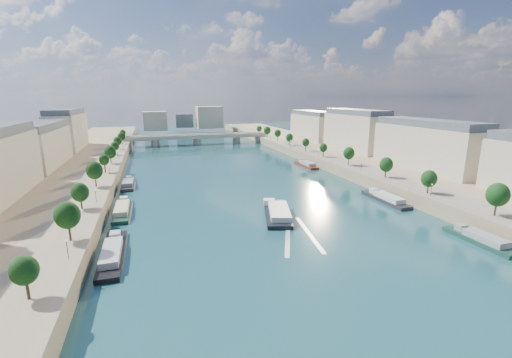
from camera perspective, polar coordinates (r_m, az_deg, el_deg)
ground at (r=150.84m, az=-3.19°, el=-0.72°), size 700.00×700.00×0.00m
quay_left at (r=150.83m, az=-30.81°, el=-1.68°), size 44.00×520.00×5.00m
quay_right at (r=181.00m, az=19.52°, el=1.74°), size 44.00×520.00×5.00m
pave_left at (r=147.27m, az=-25.28°, el=-0.36°), size 14.00×520.00×0.10m
pave_right at (r=172.08m, az=15.55°, el=2.31°), size 14.00×520.00×0.10m
trees_left at (r=147.83m, az=-24.62°, el=1.92°), size 4.80×268.80×8.26m
trees_right at (r=178.52m, az=13.41°, el=4.61°), size 4.80×268.80×8.26m
lamps_left at (r=136.38m, az=-24.08°, el=-0.08°), size 0.36×200.36×4.28m
lamps_right at (r=173.44m, az=13.47°, el=3.44°), size 0.36×200.36×4.28m
buildings_left at (r=163.29m, az=-34.88°, el=3.84°), size 16.00×226.00×23.20m
buildings_right at (r=196.17m, az=20.85°, el=6.63°), size 16.00×226.00×23.20m
skyline at (r=364.18m, az=-11.20°, el=9.79°), size 79.00×42.00×22.00m
bridge at (r=276.59m, az=-9.78°, el=6.73°), size 112.00×12.00×8.15m
tour_barge at (r=110.47m, az=3.58°, el=-5.62°), size 14.14×26.88×3.65m
wake at (r=96.44m, az=7.08°, el=-9.22°), size 14.57×25.88×0.04m
moored_barges_left at (r=96.37m, az=-22.42°, el=-9.69°), size 5.00×154.89×3.60m
moored_barges_right at (r=125.69m, az=23.74°, el=-4.43°), size 5.00×160.06×3.60m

